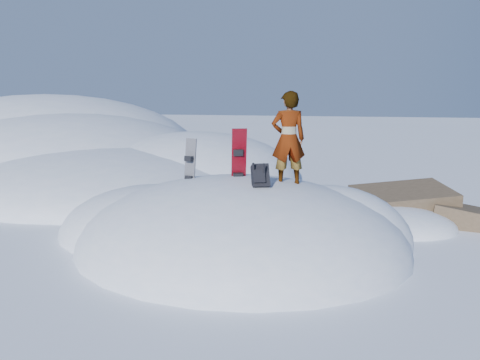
% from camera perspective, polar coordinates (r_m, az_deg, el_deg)
% --- Properties ---
extents(ground, '(120.00, 120.00, 0.00)m').
position_cam_1_polar(ground, '(10.03, 0.01, -8.21)').
color(ground, white).
rests_on(ground, ground).
extents(snow_mound, '(8.00, 6.00, 3.00)m').
position_cam_1_polar(snow_mound, '(10.29, -0.63, -7.72)').
color(snow_mound, white).
rests_on(snow_mound, ground).
extents(snow_ridge, '(21.50, 18.50, 6.40)m').
position_cam_1_polar(snow_ridge, '(23.10, -20.06, 1.84)').
color(snow_ridge, white).
rests_on(snow_ridge, ground).
extents(rock_outcrop, '(4.68, 4.41, 1.68)m').
position_cam_1_polar(rock_outcrop, '(12.77, 19.78, -4.67)').
color(rock_outcrop, brown).
rests_on(rock_outcrop, ground).
extents(snowboard_red, '(0.38, 0.33, 1.68)m').
position_cam_1_polar(snowboard_red, '(9.93, -0.17, 1.61)').
color(snowboard_red, '#A9091B').
rests_on(snowboard_red, snow_mound).
extents(snowboard_dark, '(0.32, 0.27, 1.43)m').
position_cam_1_polar(snowboard_dark, '(10.20, -6.17, 1.13)').
color(snowboard_dark, black).
rests_on(snowboard_dark, snow_mound).
extents(backpack, '(0.45, 0.52, 0.54)m').
position_cam_1_polar(backpack, '(9.00, 2.46, 0.45)').
color(backpack, black).
rests_on(backpack, snow_mound).
extents(gear_pile, '(0.85, 0.66, 0.22)m').
position_cam_1_polar(gear_pile, '(9.95, -15.18, -8.08)').
color(gear_pile, black).
rests_on(gear_pile, ground).
extents(person, '(0.81, 0.66, 1.91)m').
position_cam_1_polar(person, '(9.50, 5.92, 5.00)').
color(person, slate).
rests_on(person, snow_mound).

